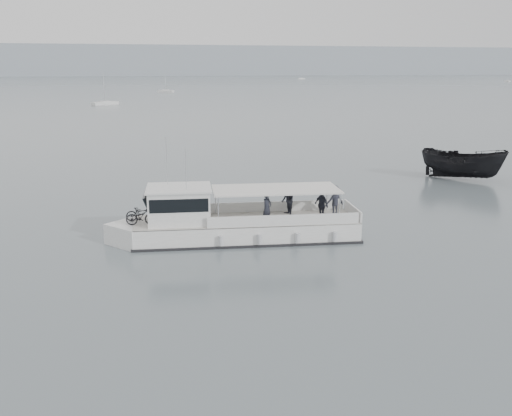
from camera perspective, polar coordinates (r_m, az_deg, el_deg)
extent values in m
plane|color=slate|center=(27.71, -10.71, -4.30)|extent=(1400.00, 1400.00, 0.00)
cube|color=#939EA8|center=(586.35, -14.18, 14.09)|extent=(1400.00, 90.00, 28.00)
cube|color=white|center=(29.08, -0.96, -2.31)|extent=(11.46, 4.28, 1.21)
cube|color=white|center=(29.05, -12.01, -2.65)|extent=(3.01, 3.01, 1.21)
cube|color=beige|center=(28.92, -0.96, -1.16)|extent=(11.46, 4.28, 0.06)
cube|color=black|center=(29.19, -0.95, -3.02)|extent=(11.66, 4.42, 0.17)
cube|color=white|center=(30.44, 1.89, 0.15)|extent=(7.42, 0.97, 0.56)
cube|color=white|center=(27.70, 2.81, -1.26)|extent=(7.42, 0.97, 0.56)
cube|color=white|center=(29.93, 9.65, -0.29)|extent=(0.44, 2.97, 0.56)
cube|color=white|center=(28.56, -7.68, 0.26)|extent=(3.26, 2.85, 1.68)
cube|color=black|center=(28.58, -10.58, 0.44)|extent=(0.79, 2.38, 1.08)
cube|color=black|center=(28.50, -7.70, 0.80)|extent=(3.08, 2.87, 0.65)
cube|color=white|center=(28.37, -7.74, 1.99)|extent=(3.47, 3.06, 0.09)
cube|color=silver|center=(28.75, 1.98, 1.90)|extent=(6.63, 3.53, 0.07)
cylinder|color=silver|center=(27.35, -3.78, -0.41)|extent=(0.06, 0.06, 1.54)
cylinder|color=silver|center=(29.88, -4.08, 0.82)|extent=(0.06, 0.06, 1.54)
cylinder|color=silver|center=(28.30, 8.36, -0.04)|extent=(0.06, 0.06, 1.54)
cylinder|color=silver|center=(30.76, 7.09, 1.13)|extent=(0.06, 0.06, 1.54)
cylinder|color=silver|center=(28.98, -8.91, 4.65)|extent=(0.03, 0.03, 2.42)
cylinder|color=silver|center=(27.53, -7.04, 3.83)|extent=(0.03, 0.03, 2.05)
cylinder|color=silver|center=(27.39, -3.50, -3.27)|extent=(0.25, 0.25, 0.47)
cylinder|color=silver|center=(27.56, 0.37, -3.14)|extent=(0.25, 0.25, 0.47)
cylinder|color=silver|center=(27.85, 4.18, -2.99)|extent=(0.25, 0.25, 0.47)
cylinder|color=silver|center=(28.27, 7.90, -2.83)|extent=(0.25, 0.25, 0.47)
imported|color=black|center=(29.11, -11.32, -0.48)|extent=(1.65, 0.74, 0.84)
imported|color=black|center=(28.38, -11.42, -0.81)|extent=(1.51, 0.59, 0.89)
imported|color=#262833|center=(28.03, 1.11, 0.00)|extent=(0.68, 0.65, 1.57)
imported|color=#262833|center=(29.67, 3.20, 0.77)|extent=(0.63, 0.79, 1.57)
imported|color=#262833|center=(28.82, 6.54, 0.30)|extent=(0.69, 0.99, 1.57)
imported|color=#262833|center=(29.92, 7.87, 0.77)|extent=(1.08, 0.72, 1.57)
imported|color=black|center=(47.18, 19.97, 4.20)|extent=(6.25, 6.35, 2.50)
cube|color=white|center=(409.09, 4.56, 12.77)|extent=(5.06, 2.57, 0.75)
cube|color=white|center=(409.08, 4.56, 12.81)|extent=(1.95, 1.69, 0.45)
cube|color=white|center=(365.71, 23.85, 11.51)|extent=(6.65, 6.40, 0.75)
cube|color=white|center=(365.70, 23.85, 11.56)|extent=(3.13, 3.10, 0.45)
cylinder|color=silver|center=(365.64, 23.91, 12.16)|extent=(0.08, 0.08, 7.70)
cube|color=white|center=(202.04, -9.02, 11.45)|extent=(5.61, 4.67, 0.75)
cube|color=white|center=(202.02, -9.03, 11.54)|extent=(2.50, 2.41, 0.45)
cylinder|color=silver|center=(201.93, -9.06, 12.41)|extent=(0.08, 0.08, 6.15)
cube|color=white|center=(137.65, -14.85, 10.07)|extent=(6.25, 4.72, 0.75)
cube|color=white|center=(137.63, -14.86, 10.20)|extent=(2.70, 2.54, 0.45)
cylinder|color=silver|center=(137.47, -14.95, 11.58)|extent=(0.08, 0.08, 6.70)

